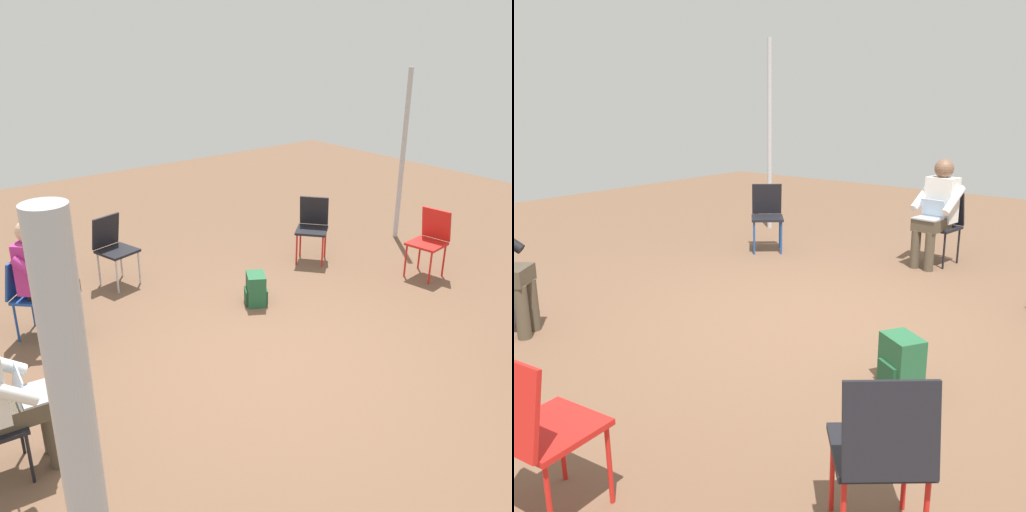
# 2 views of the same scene
# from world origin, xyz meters

# --- Properties ---
(ground_plane) EXTENTS (15.82, 15.82, 0.00)m
(ground_plane) POSITION_xyz_m (0.00, 0.00, 0.00)
(ground_plane) COLOR brown
(chair_southwest) EXTENTS (0.58, 0.58, 0.85)m
(chair_southwest) POSITION_xyz_m (-1.94, -1.60, 0.50)
(chair_southwest) COLOR #1E4799
(chair_southwest) RESTS_ON ground
(chair_northwest) EXTENTS (0.58, 0.59, 0.85)m
(chair_northwest) POSITION_xyz_m (-1.68, 2.03, 0.50)
(chair_northwest) COLOR black
(chair_northwest) RESTS_ON ground
(chair_north) EXTENTS (0.45, 0.48, 0.85)m
(chair_north) POSITION_xyz_m (-0.40, 2.83, 0.50)
(chair_north) COLOR red
(chair_north) RESTS_ON ground
(chair_west) EXTENTS (0.52, 0.49, 0.85)m
(chair_west) POSITION_xyz_m (-2.60, -0.40, 0.50)
(chair_west) COLOR black
(chair_west) RESTS_ON ground
(person_with_laptop) EXTENTS (0.53, 0.55, 1.24)m
(person_with_laptop) POSITION_xyz_m (-0.06, -2.35, 0.69)
(person_with_laptop) COLOR #4C4233
(person_with_laptop) RESTS_ON ground
(person_in_magenta) EXTENTS (0.63, 0.63, 1.24)m
(person_in_magenta) POSITION_xyz_m (-1.82, -1.48, 0.69)
(person_in_magenta) COLOR black
(person_in_magenta) RESTS_ON ground
(backpack_near_laptop_user) EXTENTS (0.34, 0.31, 0.36)m
(backpack_near_laptop_user) POSITION_xyz_m (-1.10, 0.62, 0.16)
(backpack_near_laptop_user) COLOR #235B38
(backpack_near_laptop_user) RESTS_ON ground
(tent_pole_near) EXTENTS (0.07, 0.07, 2.43)m
(tent_pole_near) POSITION_xyz_m (-1.56, 3.63, 1.21)
(tent_pole_near) COLOR #B2B2B7
(tent_pole_near) RESTS_ON ground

